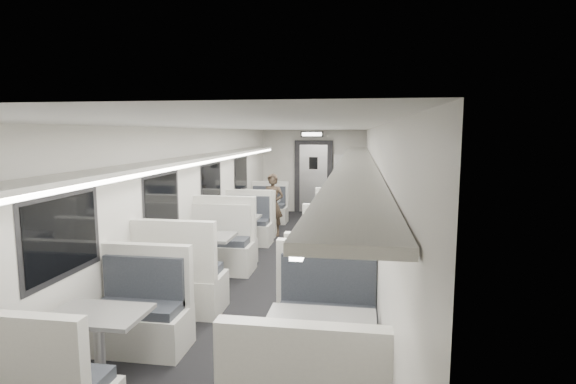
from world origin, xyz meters
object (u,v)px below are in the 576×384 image
(vestibule_door, at_px, (313,177))
(exit_sign, at_px, (312,134))
(booth_left_a, at_px, (263,214))
(booth_left_d, at_px, (100,350))
(booth_right_a, at_px, (345,218))
(passenger, at_px, (273,205))
(booth_right_b, at_px, (341,240))
(booth_right_c, at_px, (335,273))
(booth_left_b, at_px, (237,234))
(booth_left_c, at_px, (202,261))
(booth_right_d, at_px, (320,363))

(vestibule_door, height_order, exit_sign, exit_sign)
(booth_left_a, relative_size, vestibule_door, 0.94)
(vestibule_door, bearing_deg, booth_left_a, -112.60)
(booth_left_d, distance_m, booth_right_a, 7.18)
(booth_left_a, height_order, booth_right_a, booth_left_a)
(booth_left_a, distance_m, vestibule_door, 2.69)
(booth_left_d, distance_m, passenger, 6.32)
(booth_right_a, distance_m, vestibule_door, 2.80)
(booth_right_b, bearing_deg, passenger, 130.49)
(booth_right_b, distance_m, vestibule_door, 5.14)
(booth_right_b, xyz_separation_m, booth_right_c, (0.00, -1.90, -0.01))
(booth_left_a, relative_size, exit_sign, 3.18)
(vestibule_door, bearing_deg, booth_left_b, -101.94)
(booth_right_c, bearing_deg, booth_left_a, 113.97)
(booth_right_b, bearing_deg, vestibule_door, 101.31)
(booth_left_a, distance_m, booth_left_b, 2.33)
(booth_left_c, bearing_deg, booth_right_d, -53.28)
(booth_right_a, relative_size, booth_right_c, 0.88)
(booth_left_a, distance_m, booth_left_d, 7.01)
(booth_left_b, relative_size, booth_right_b, 0.92)
(vestibule_door, bearing_deg, booth_left_c, -98.48)
(booth_right_c, height_order, exit_sign, exit_sign)
(booth_left_c, distance_m, booth_right_d, 3.34)
(booth_left_d, bearing_deg, booth_right_c, 51.46)
(booth_left_a, height_order, vestibule_door, vestibule_door)
(booth_left_a, bearing_deg, booth_right_d, -74.03)
(booth_right_a, bearing_deg, vestibule_door, 111.66)
(booth_left_d, bearing_deg, vestibule_door, 83.93)
(booth_left_a, height_order, booth_left_c, booth_left_c)
(exit_sign, bearing_deg, passenger, -103.05)
(booth_left_a, distance_m, booth_left_c, 4.31)
(booth_right_a, xyz_separation_m, passenger, (-1.61, -0.60, 0.36))
(booth_right_c, relative_size, booth_right_d, 0.98)
(booth_left_d, xyz_separation_m, booth_right_b, (2.00, 4.41, 0.03))
(booth_left_c, height_order, exit_sign, exit_sign)
(booth_right_d, bearing_deg, booth_right_b, 90.00)
(booth_left_c, height_order, booth_right_c, booth_left_c)
(booth_left_c, xyz_separation_m, exit_sign, (1.00, 6.22, 1.86))
(booth_left_c, height_order, booth_right_d, booth_left_c)
(booth_left_a, relative_size, passenger, 1.40)
(booth_left_d, height_order, booth_right_d, booth_right_d)
(booth_left_d, xyz_separation_m, vestibule_door, (1.00, 9.41, 0.67))
(booth_right_a, bearing_deg, booth_left_c, -115.50)
(passenger, xyz_separation_m, vestibule_door, (0.61, 3.11, 0.33))
(booth_left_c, distance_m, booth_right_a, 4.65)
(passenger, bearing_deg, exit_sign, 89.02)
(booth_right_a, bearing_deg, booth_right_b, -90.00)
(booth_left_b, relative_size, exit_sign, 3.39)
(booth_left_b, bearing_deg, booth_right_b, -7.68)
(booth_left_a, bearing_deg, booth_left_b, -90.00)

